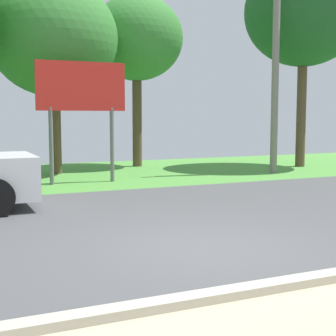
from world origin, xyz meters
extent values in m
cube|color=#4C4C4F|center=(0.00, 2.00, -0.05)|extent=(40.00, 8.00, 0.10)
cube|color=#52973E|center=(0.00, 10.00, -0.05)|extent=(40.00, 8.00, 0.10)
cube|color=#B2AD9E|center=(0.00, -2.00, 0.05)|extent=(40.00, 0.24, 0.10)
cylinder|color=gray|center=(6.89, 7.63, 4.00)|extent=(0.24, 0.24, 8.00)
cylinder|color=slate|center=(-0.65, 7.77, 1.10)|extent=(0.12, 0.12, 2.20)
cylinder|color=slate|center=(1.15, 7.77, 1.10)|extent=(0.12, 0.12, 2.20)
cube|color=red|center=(0.25, 7.77, 2.80)|extent=(2.60, 0.10, 1.40)
cylinder|color=brown|center=(3.43, 11.69, 1.88)|extent=(0.36, 0.36, 3.77)
ellipsoid|color=#387F33|center=(3.43, 11.69, 4.89)|extent=(3.53, 3.53, 3.21)
cylinder|color=brown|center=(9.14, 9.02, 2.21)|extent=(0.36, 0.36, 4.42)
ellipsoid|color=#1E5623|center=(9.14, 9.02, 5.84)|extent=(4.46, 4.46, 4.06)
cylinder|color=brown|center=(0.04, 10.47, 1.58)|extent=(0.36, 0.36, 3.16)
ellipsoid|color=#387F33|center=(0.04, 10.47, 4.52)|extent=(4.25, 4.25, 3.86)
camera|label=1|loc=(-3.44, -6.53, 1.97)|focal=53.69mm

